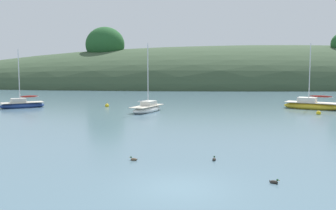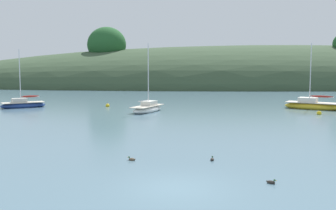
# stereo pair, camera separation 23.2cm
# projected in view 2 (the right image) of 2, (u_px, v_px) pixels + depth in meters

# --- Properties ---
(ground_plane) EXTENTS (400.00, 400.00, 0.00)m
(ground_plane) POSITION_uv_depth(u_px,v_px,m) (176.00, 188.00, 16.29)
(ground_plane) COLOR slate
(far_shoreline_hill) EXTENTS (150.00, 36.00, 20.38)m
(far_shoreline_hill) POSITION_uv_depth(u_px,v_px,m) (283.00, 85.00, 87.67)
(far_shoreline_hill) COLOR #384C33
(far_shoreline_hill) RESTS_ON ground
(sailboat_cream_ketch) EXTENTS (5.87, 4.68, 7.05)m
(sailboat_cream_ketch) POSITION_uv_depth(u_px,v_px,m) (312.00, 105.00, 43.72)
(sailboat_cream_ketch) COLOR gold
(sailboat_cream_ketch) RESTS_ON ground
(sailboat_black_sloop) EXTENTS (3.67, 5.11, 6.89)m
(sailboat_black_sloop) POSITION_uv_depth(u_px,v_px,m) (147.00, 108.00, 41.27)
(sailboat_black_sloop) COLOR white
(sailboat_black_sloop) RESTS_ON ground
(sailboat_teal_outer) EXTENTS (4.90, 3.63, 6.42)m
(sailboat_teal_outer) POSITION_uv_depth(u_px,v_px,m) (23.00, 105.00, 45.08)
(sailboat_teal_outer) COLOR navy
(sailboat_teal_outer) RESTS_ON ground
(mooring_buoy_channel) EXTENTS (0.44, 0.44, 0.54)m
(mooring_buoy_channel) POSITION_uv_depth(u_px,v_px,m) (319.00, 113.00, 39.09)
(mooring_buoy_channel) COLOR yellow
(mooring_buoy_channel) RESTS_ON ground
(mooring_buoy_outer) EXTENTS (0.44, 0.44, 0.54)m
(mooring_buoy_outer) POSITION_uv_depth(u_px,v_px,m) (108.00, 106.00, 45.91)
(mooring_buoy_outer) COLOR yellow
(mooring_buoy_outer) RESTS_ON ground
(duck_lone_left) EXTENTS (0.24, 0.43, 0.24)m
(duck_lone_left) POSITION_uv_depth(u_px,v_px,m) (212.00, 159.00, 20.90)
(duck_lone_left) COLOR #2D2823
(duck_lone_left) RESTS_ON ground
(duck_trailing) EXTENTS (0.42, 0.27, 0.24)m
(duck_trailing) POSITION_uv_depth(u_px,v_px,m) (132.00, 159.00, 20.91)
(duck_trailing) COLOR brown
(duck_trailing) RESTS_ON ground
(duck_straggler) EXTENTS (0.40, 0.33, 0.24)m
(duck_straggler) POSITION_uv_depth(u_px,v_px,m) (271.00, 182.00, 16.93)
(duck_straggler) COLOR #2D2823
(duck_straggler) RESTS_ON ground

